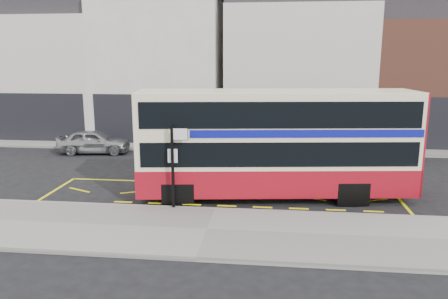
# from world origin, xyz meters

# --- Properties ---
(ground) EXTENTS (120.00, 120.00, 0.00)m
(ground) POSITION_xyz_m (0.00, 0.00, 0.00)
(ground) COLOR black
(ground) RESTS_ON ground
(pavement) EXTENTS (40.00, 4.00, 0.15)m
(pavement) POSITION_xyz_m (0.00, -2.30, 0.07)
(pavement) COLOR gray
(pavement) RESTS_ON ground
(kerb) EXTENTS (40.00, 0.15, 0.15)m
(kerb) POSITION_xyz_m (0.00, -0.38, 0.07)
(kerb) COLOR gray
(kerb) RESTS_ON ground
(far_pavement) EXTENTS (50.00, 3.00, 0.15)m
(far_pavement) POSITION_xyz_m (0.00, 11.00, 0.07)
(far_pavement) COLOR gray
(far_pavement) RESTS_ON ground
(road_markings) EXTENTS (14.00, 3.40, 0.01)m
(road_markings) POSITION_xyz_m (0.00, 1.60, 0.01)
(road_markings) COLOR #FFF60D
(road_markings) RESTS_ON ground
(terrace_far_left) EXTENTS (8.00, 8.01, 10.80)m
(terrace_far_left) POSITION_xyz_m (-13.50, 14.99, 4.82)
(terrace_far_left) COLOR silver
(terrace_far_left) RESTS_ON ground
(terrace_left) EXTENTS (8.00, 8.01, 11.80)m
(terrace_left) POSITION_xyz_m (-5.50, 14.99, 5.32)
(terrace_left) COLOR white
(terrace_left) RESTS_ON ground
(terrace_green_shop) EXTENTS (9.00, 8.01, 11.30)m
(terrace_green_shop) POSITION_xyz_m (3.50, 14.99, 5.07)
(terrace_green_shop) COLOR silver
(terrace_green_shop) RESTS_ON ground
(terrace_right) EXTENTS (9.00, 8.01, 10.30)m
(terrace_right) POSITION_xyz_m (12.50, 14.99, 4.57)
(terrace_right) COLOR #99523D
(terrace_right) RESTS_ON ground
(double_decker_bus) EXTENTS (10.80, 3.76, 4.22)m
(double_decker_bus) POSITION_xyz_m (2.17, 1.56, 2.22)
(double_decker_bus) COLOR #FDEDC0
(double_decker_bus) RESTS_ON ground
(bus_stop_post) EXTENTS (0.75, 0.14, 2.98)m
(bus_stop_post) POSITION_xyz_m (-1.44, -0.41, 1.94)
(bus_stop_post) COLOR black
(bus_stop_post) RESTS_ON pavement
(car_silver) EXTENTS (4.25, 2.15, 1.39)m
(car_silver) POSITION_xyz_m (-8.20, 8.48, 0.69)
(car_silver) COLOR #99999D
(car_silver) RESTS_ON ground
(car_grey) EXTENTS (4.46, 1.60, 1.46)m
(car_grey) POSITION_xyz_m (-2.85, 9.55, 0.73)
(car_grey) COLOR #37393E
(car_grey) RESTS_ON ground
(car_white) EXTENTS (4.26, 1.83, 1.22)m
(car_white) POSITION_xyz_m (7.80, 8.47, 0.61)
(car_white) COLOR silver
(car_white) RESTS_ON ground
(street_tree_right) EXTENTS (2.17, 2.17, 4.69)m
(street_tree_right) POSITION_xyz_m (6.86, 11.71, 3.19)
(street_tree_right) COLOR black
(street_tree_right) RESTS_ON ground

